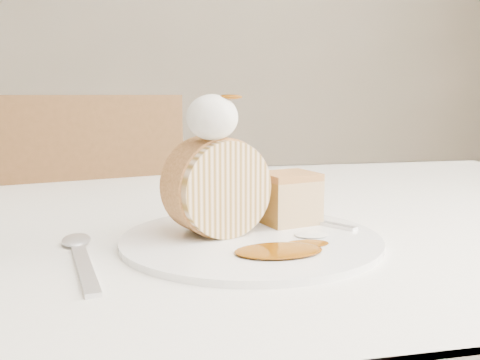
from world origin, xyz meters
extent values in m
cube|color=white|center=(0.00, 3.00, 1.40)|extent=(5.00, 0.10, 2.80)
cube|color=white|center=(0.00, 0.20, 0.73)|extent=(1.40, 0.90, 0.04)
cube|color=white|center=(0.00, 0.65, 0.61)|extent=(1.40, 0.01, 0.28)
cylinder|color=brown|center=(0.62, 0.57, 0.35)|extent=(0.06, 0.06, 0.71)
cube|color=brown|center=(-0.29, 0.73, 0.44)|extent=(0.52, 0.52, 0.04)
cube|color=brown|center=(-0.25, 0.54, 0.69)|extent=(0.43, 0.14, 0.45)
cylinder|color=brown|center=(-0.16, 0.95, 0.21)|extent=(0.04, 0.04, 0.42)
cylinder|color=white|center=(-0.02, 0.03, 0.75)|extent=(0.35, 0.35, 0.01)
cylinder|color=beige|center=(-0.05, 0.05, 0.81)|extent=(0.12, 0.09, 0.11)
cube|color=tan|center=(0.04, 0.08, 0.78)|extent=(0.08, 0.07, 0.05)
ellipsoid|color=white|center=(-0.06, 0.04, 0.89)|extent=(0.06, 0.06, 0.05)
ellipsoid|color=#713804|center=(-0.04, 0.03, 0.92)|extent=(0.03, 0.02, 0.01)
cube|color=silver|center=(0.07, 0.08, 0.76)|extent=(0.12, 0.15, 0.00)
cube|color=silver|center=(-0.19, -0.03, 0.75)|extent=(0.06, 0.18, 0.00)
camera|label=1|loc=(-0.15, -0.53, 0.91)|focal=40.00mm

